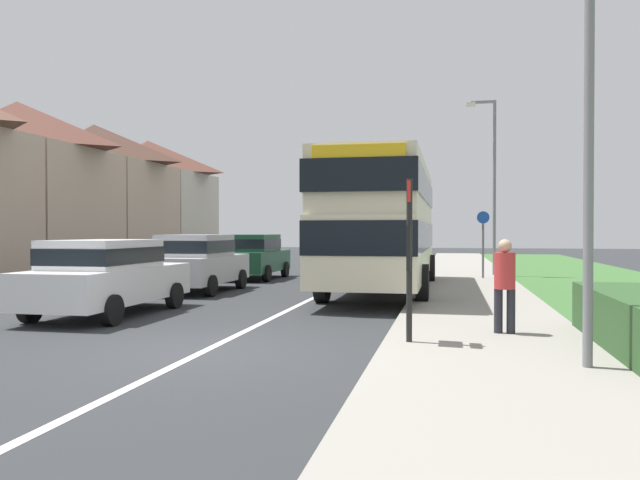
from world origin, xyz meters
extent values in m
plane|color=#2D3033|center=(0.00, 0.00, 0.00)|extent=(120.00, 120.00, 0.00)
cube|color=silver|center=(0.00, 8.00, 0.00)|extent=(0.14, 60.00, 0.01)
cube|color=gray|center=(4.20, 6.00, 0.06)|extent=(3.20, 68.00, 0.12)
cube|color=#2D5128|center=(6.30, 0.96, 0.45)|extent=(1.10, 4.17, 0.90)
cube|color=beige|center=(1.70, 9.50, 1.32)|extent=(2.50, 10.48, 1.65)
cube|color=beige|center=(1.70, 9.50, 2.92)|extent=(2.45, 10.27, 1.55)
cube|color=black|center=(1.70, 9.50, 1.65)|extent=(2.53, 10.53, 0.76)
cube|color=black|center=(1.70, 9.50, 3.00)|extent=(2.53, 10.53, 0.72)
cube|color=gold|center=(1.70, 4.31, 3.42)|extent=(2.00, 0.08, 0.44)
cylinder|color=black|center=(0.45, 12.75, 0.50)|extent=(0.30, 1.00, 1.00)
cylinder|color=black|center=(2.95, 12.75, 0.50)|extent=(0.30, 1.00, 1.00)
cylinder|color=black|center=(0.45, 6.62, 0.50)|extent=(0.30, 1.00, 1.00)
cylinder|color=black|center=(2.95, 6.62, 0.50)|extent=(0.30, 1.00, 1.00)
cube|color=silver|center=(-3.57, 3.36, 0.66)|extent=(1.80, 4.44, 0.73)
cube|color=silver|center=(-3.57, 3.14, 1.32)|extent=(1.58, 2.44, 0.59)
cube|color=black|center=(-3.57, 3.14, 1.29)|extent=(1.62, 2.47, 0.33)
cylinder|color=black|center=(-4.45, 4.74, 0.30)|extent=(0.20, 0.60, 0.60)
cylinder|color=black|center=(-2.69, 4.74, 0.30)|extent=(0.20, 0.60, 0.60)
cylinder|color=black|center=(-4.45, 1.99, 0.30)|extent=(0.20, 0.60, 0.60)
cylinder|color=black|center=(-2.69, 1.99, 0.30)|extent=(0.20, 0.60, 0.60)
cube|color=#B7B7BC|center=(-3.73, 8.60, 0.69)|extent=(1.83, 4.07, 0.77)
cube|color=#B7B7BC|center=(-3.73, 8.40, 1.39)|extent=(1.61, 2.24, 0.63)
cube|color=black|center=(-3.73, 8.40, 1.36)|extent=(1.65, 2.26, 0.35)
cylinder|color=black|center=(-4.63, 9.86, 0.30)|extent=(0.20, 0.60, 0.60)
cylinder|color=black|center=(-2.83, 9.86, 0.30)|extent=(0.20, 0.60, 0.60)
cylinder|color=black|center=(-4.63, 7.34, 0.30)|extent=(0.20, 0.60, 0.60)
cylinder|color=black|center=(-2.83, 7.34, 0.30)|extent=(0.20, 0.60, 0.60)
cube|color=#19472D|center=(-3.62, 13.71, 0.68)|extent=(1.74, 4.03, 0.76)
cube|color=#19472D|center=(-3.62, 13.51, 1.37)|extent=(1.53, 2.22, 0.62)
cube|color=black|center=(-3.62, 13.51, 1.34)|extent=(1.56, 2.24, 0.35)
cylinder|color=black|center=(-4.47, 14.96, 0.30)|extent=(0.20, 0.60, 0.60)
cylinder|color=black|center=(-2.77, 14.96, 0.30)|extent=(0.20, 0.60, 0.60)
cylinder|color=black|center=(-4.47, 12.46, 0.30)|extent=(0.20, 0.60, 0.60)
cylinder|color=black|center=(-2.77, 12.46, 0.30)|extent=(0.20, 0.60, 0.60)
cylinder|color=#23232D|center=(4.39, 1.88, 0.42)|extent=(0.14, 0.14, 0.85)
cylinder|color=#23232D|center=(4.59, 1.88, 0.42)|extent=(0.14, 0.14, 0.85)
cylinder|color=#BF3333|center=(4.49, 1.88, 1.15)|extent=(0.34, 0.34, 0.60)
sphere|color=tan|center=(4.49, 1.88, 1.56)|extent=(0.22, 0.22, 0.22)
cylinder|color=black|center=(3.00, 0.75, 1.30)|extent=(0.09, 0.09, 2.60)
cube|color=red|center=(3.00, 0.75, 2.40)|extent=(0.04, 0.44, 0.32)
cube|color=black|center=(3.00, 0.77, 1.55)|extent=(0.06, 0.52, 0.68)
cylinder|color=slate|center=(4.77, 14.33, 1.05)|extent=(0.08, 0.08, 2.10)
cylinder|color=blue|center=(4.77, 14.33, 2.30)|extent=(0.44, 0.03, 0.44)
cylinder|color=slate|center=(5.28, -0.57, 3.66)|extent=(0.12, 0.12, 7.32)
cylinder|color=slate|center=(5.27, 16.11, 3.42)|extent=(0.12, 0.12, 6.84)
cube|color=slate|center=(4.82, 16.11, 6.79)|extent=(0.90, 0.10, 0.10)
cube|color=silver|center=(4.37, 16.11, 6.72)|extent=(0.36, 0.20, 0.14)
cube|color=#C1A88E|center=(-14.34, 14.41, 2.63)|extent=(6.92, 5.69, 5.25)
pyramid|color=brown|center=(-14.34, 14.41, 6.27)|extent=(6.92, 5.69, 2.04)
cube|color=#C1A88E|center=(-14.34, 20.22, 2.63)|extent=(6.92, 5.69, 5.25)
pyramid|color=#4C3328|center=(-14.34, 20.22, 6.27)|extent=(6.92, 5.69, 2.04)
cube|color=beige|center=(-14.34, 26.02, 2.63)|extent=(6.92, 5.69, 5.25)
pyramid|color=brown|center=(-14.34, 26.02, 6.27)|extent=(6.92, 5.69, 2.04)
camera|label=1|loc=(3.61, -8.77, 1.80)|focal=34.98mm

